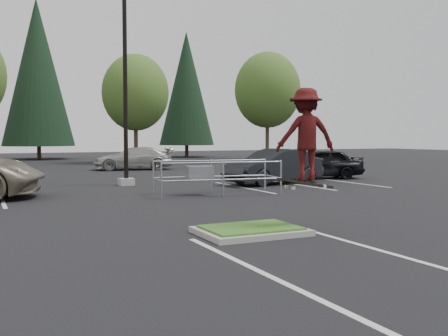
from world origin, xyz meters
name	(u,v)px	position (x,y,z in m)	size (l,w,h in m)	color
ground	(251,234)	(0.00, 0.00, 0.00)	(120.00, 120.00, 0.00)	black
grass_median	(251,230)	(0.00, 0.00, 0.08)	(2.20, 1.60, 0.16)	#A09E95
stall_lines	(118,204)	(-1.35, 6.02, 0.00)	(22.62, 17.60, 0.01)	silver
light_pole	(125,77)	(0.50, 12.00, 4.56)	(0.70, 0.60, 10.12)	#A09E95
decid_c	(135,95)	(5.99, 29.83, 5.25)	(5.12, 5.12, 8.38)	#38281C
decid_d	(267,92)	(17.99, 30.33, 5.91)	(5.76, 5.76, 9.43)	#38281C
conif_b	(37,72)	(0.00, 40.50, 7.85)	(6.38, 6.38, 14.50)	#38281C
conif_c	(186,89)	(14.00, 39.50, 6.85)	(5.50, 5.50, 12.50)	#38281C
cart_corral	(204,173)	(2.01, 7.22, 0.77)	(4.51, 2.13, 1.23)	#919399
skateboarder	(306,135)	(1.20, -0.27, 2.09)	(1.43, 1.02, 2.19)	black
car_r_charc	(274,166)	(6.50, 9.92, 0.76)	(1.61, 4.62, 1.52)	black
car_r_black	(319,163)	(10.00, 11.50, 0.74)	(1.75, 4.34, 1.48)	black
car_far_silver	(134,158)	(3.65, 22.00, 0.70)	(1.96, 4.83, 1.40)	#A9A8A3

